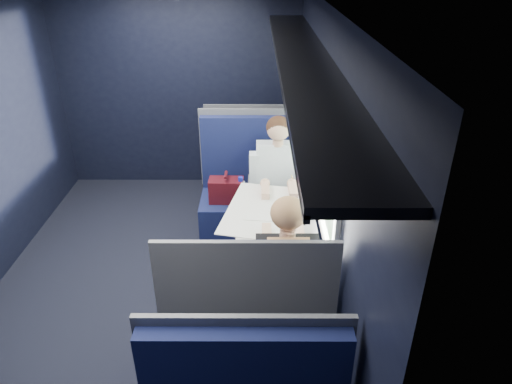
{
  "coord_description": "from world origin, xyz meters",
  "views": [
    {
      "loc": [
        0.91,
        -3.15,
        2.64
      ],
      "look_at": [
        0.9,
        0.0,
        0.95
      ],
      "focal_mm": 32.0,
      "sensor_mm": 36.0,
      "label": 1
    }
  ],
  "objects_px": {
    "table": "(272,223)",
    "seat_bay_near": "(250,197)",
    "man": "(277,179)",
    "seat_bay_far": "(248,324)",
    "woman": "(286,271)",
    "cup": "(305,188)",
    "laptop": "(300,207)",
    "bottle_small": "(304,186)",
    "seat_row_front": "(252,161)"
  },
  "relations": [
    {
      "from": "table",
      "to": "seat_bay_near",
      "type": "height_order",
      "value": "seat_bay_near"
    },
    {
      "from": "seat_bay_near",
      "to": "man",
      "type": "bearing_deg",
      "value": -33.24
    },
    {
      "from": "table",
      "to": "seat_bay_far",
      "type": "distance_m",
      "value": 0.93
    },
    {
      "from": "table",
      "to": "seat_bay_near",
      "type": "relative_size",
      "value": 0.79
    },
    {
      "from": "woman",
      "to": "cup",
      "type": "height_order",
      "value": "woman"
    },
    {
      "from": "table",
      "to": "seat_bay_far",
      "type": "height_order",
      "value": "seat_bay_far"
    },
    {
      "from": "laptop",
      "to": "man",
      "type": "bearing_deg",
      "value": 102.63
    },
    {
      "from": "seat_bay_far",
      "to": "man",
      "type": "height_order",
      "value": "man"
    },
    {
      "from": "seat_bay_far",
      "to": "laptop",
      "type": "height_order",
      "value": "seat_bay_far"
    },
    {
      "from": "seat_bay_far",
      "to": "bottle_small",
      "type": "xyz_separation_m",
      "value": [
        0.46,
        1.21,
        0.42
      ]
    },
    {
      "from": "bottle_small",
      "to": "woman",
      "type": "bearing_deg",
      "value": -101.57
    },
    {
      "from": "laptop",
      "to": "seat_row_front",
      "type": "bearing_deg",
      "value": 102.75
    },
    {
      "from": "seat_row_front",
      "to": "man",
      "type": "distance_m",
      "value": 1.17
    },
    {
      "from": "woman",
      "to": "bottle_small",
      "type": "bearing_deg",
      "value": 78.43
    },
    {
      "from": "laptop",
      "to": "bottle_small",
      "type": "bearing_deg",
      "value": 79.44
    },
    {
      "from": "seat_bay_near",
      "to": "bottle_small",
      "type": "xyz_separation_m",
      "value": [
        0.47,
        -0.53,
        0.41
      ]
    },
    {
      "from": "table",
      "to": "bottle_small",
      "type": "height_order",
      "value": "bottle_small"
    },
    {
      "from": "seat_bay_far",
      "to": "seat_row_front",
      "type": "distance_m",
      "value": 2.67
    },
    {
      "from": "woman",
      "to": "bottle_small",
      "type": "distance_m",
      "value": 1.07
    },
    {
      "from": "table",
      "to": "woman",
      "type": "distance_m",
      "value": 0.71
    },
    {
      "from": "table",
      "to": "seat_row_front",
      "type": "relative_size",
      "value": 0.86
    },
    {
      "from": "seat_row_front",
      "to": "man",
      "type": "bearing_deg",
      "value": -77.17
    },
    {
      "from": "man",
      "to": "bottle_small",
      "type": "bearing_deg",
      "value": -59.64
    },
    {
      "from": "bottle_small",
      "to": "seat_bay_far",
      "type": "bearing_deg",
      "value": -110.96
    },
    {
      "from": "man",
      "to": "seat_row_front",
      "type": "bearing_deg",
      "value": 102.83
    },
    {
      "from": "seat_row_front",
      "to": "laptop",
      "type": "distance_m",
      "value": 1.87
    },
    {
      "from": "seat_bay_near",
      "to": "seat_bay_far",
      "type": "xyz_separation_m",
      "value": [
        0.01,
        -1.74,
        -0.01
      ]
    },
    {
      "from": "woman",
      "to": "cup",
      "type": "bearing_deg",
      "value": 78.44
    },
    {
      "from": "seat_bay_near",
      "to": "man",
      "type": "distance_m",
      "value": 0.43
    },
    {
      "from": "seat_bay_near",
      "to": "seat_row_front",
      "type": "relative_size",
      "value": 1.09
    },
    {
      "from": "table",
      "to": "seat_row_front",
      "type": "height_order",
      "value": "seat_row_front"
    },
    {
      "from": "seat_row_front",
      "to": "woman",
      "type": "relative_size",
      "value": 0.88
    },
    {
      "from": "seat_bay_near",
      "to": "woman",
      "type": "xyz_separation_m",
      "value": [
        0.26,
        -1.58,
        0.31
      ]
    },
    {
      "from": "cup",
      "to": "man",
      "type": "bearing_deg",
      "value": 126.03
    },
    {
      "from": "seat_bay_near",
      "to": "laptop",
      "type": "xyz_separation_m",
      "value": [
        0.41,
        -0.86,
        0.38
      ]
    },
    {
      "from": "man",
      "to": "woman",
      "type": "xyz_separation_m",
      "value": [
        0.0,
        -1.41,
        0.01
      ]
    },
    {
      "from": "seat_bay_near",
      "to": "cup",
      "type": "xyz_separation_m",
      "value": [
        0.48,
        -0.48,
        0.36
      ]
    },
    {
      "from": "seat_bay_far",
      "to": "bottle_small",
      "type": "distance_m",
      "value": 1.36
    },
    {
      "from": "seat_bay_near",
      "to": "seat_row_front",
      "type": "xyz_separation_m",
      "value": [
        0.01,
        0.93,
        -0.01
      ]
    },
    {
      "from": "table",
      "to": "man",
      "type": "xyz_separation_m",
      "value": [
        0.07,
        0.7,
        0.06
      ]
    },
    {
      "from": "man",
      "to": "woman",
      "type": "height_order",
      "value": "same"
    },
    {
      "from": "table",
      "to": "seat_row_front",
      "type": "xyz_separation_m",
      "value": [
        -0.18,
        1.8,
        -0.25
      ]
    },
    {
      "from": "seat_bay_near",
      "to": "seat_row_front",
      "type": "bearing_deg",
      "value": 89.38
    },
    {
      "from": "seat_bay_far",
      "to": "woman",
      "type": "xyz_separation_m",
      "value": [
        0.25,
        0.17,
        0.31
      ]
    },
    {
      "from": "seat_bay_far",
      "to": "man",
      "type": "distance_m",
      "value": 1.62
    },
    {
      "from": "seat_bay_far",
      "to": "seat_row_front",
      "type": "xyz_separation_m",
      "value": [
        0.0,
        2.67,
        -0.0
      ]
    },
    {
      "from": "table",
      "to": "seat_bay_near",
      "type": "bearing_deg",
      "value": 102.49
    },
    {
      "from": "seat_bay_near",
      "to": "seat_bay_far",
      "type": "relative_size",
      "value": 1.0
    },
    {
      "from": "seat_bay_near",
      "to": "woman",
      "type": "relative_size",
      "value": 0.95
    },
    {
      "from": "table",
      "to": "cup",
      "type": "relative_size",
      "value": 11.26
    }
  ]
}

